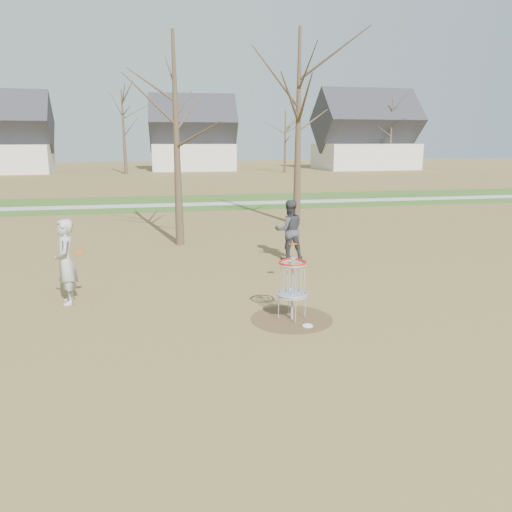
% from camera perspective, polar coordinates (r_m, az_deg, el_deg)
% --- Properties ---
extents(ground, '(160.00, 160.00, 0.00)m').
position_cam_1_polar(ground, '(11.04, 4.10, -7.21)').
color(ground, brown).
rests_on(ground, ground).
extents(green_band, '(160.00, 8.00, 0.01)m').
position_cam_1_polar(green_band, '(31.33, -6.13, 6.14)').
color(green_band, '#2D5119').
rests_on(green_band, ground).
extents(footpath, '(160.00, 1.50, 0.01)m').
position_cam_1_polar(footpath, '(30.34, -5.95, 5.93)').
color(footpath, '#9E9E99').
rests_on(footpath, green_band).
extents(dirt_circle, '(1.80, 1.80, 0.01)m').
position_cam_1_polar(dirt_circle, '(11.04, 4.10, -7.18)').
color(dirt_circle, '#47331E').
rests_on(dirt_circle, ground).
extents(player_standing, '(0.60, 0.81, 2.03)m').
position_cam_1_polar(player_standing, '(12.60, -20.92, -0.65)').
color(player_standing, '#ADADAD').
rests_on(player_standing, ground).
extents(player_throwing, '(0.96, 0.75, 1.95)m').
position_cam_1_polar(player_throwing, '(16.17, 3.81, 2.97)').
color(player_throwing, '#38393E').
rests_on(player_throwing, ground).
extents(disc_grounded, '(0.22, 0.22, 0.02)m').
position_cam_1_polar(disc_grounded, '(10.65, 5.92, -7.94)').
color(disc_grounded, white).
rests_on(disc_grounded, dirt_circle).
extents(discs_in_play, '(5.57, 0.90, 0.20)m').
position_cam_1_polar(discs_in_play, '(12.54, -6.59, 0.96)').
color(discs_in_play, '#EB380C').
rests_on(discs_in_play, ground).
extents(disc_golf_basket, '(0.64, 0.64, 1.35)m').
position_cam_1_polar(disc_golf_basket, '(10.76, 4.18, -2.64)').
color(disc_golf_basket, '#9EA3AD').
rests_on(disc_golf_basket, ground).
extents(bare_trees, '(52.62, 44.98, 9.00)m').
position_cam_1_polar(bare_trees, '(46.00, -5.78, 15.07)').
color(bare_trees, '#382B1E').
rests_on(bare_trees, ground).
extents(houses_row, '(56.51, 10.01, 7.26)m').
position_cam_1_polar(houses_row, '(62.93, -4.92, 12.93)').
color(houses_row, silver).
rests_on(houses_row, ground).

